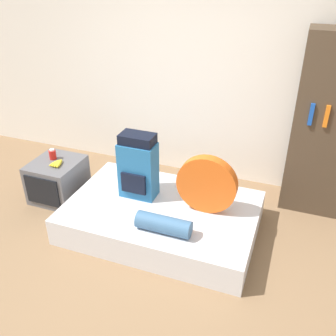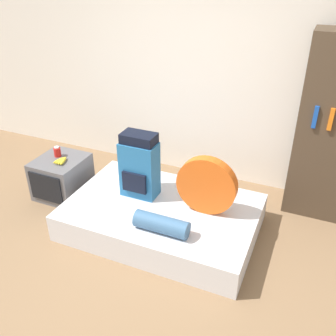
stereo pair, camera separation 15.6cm
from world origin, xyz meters
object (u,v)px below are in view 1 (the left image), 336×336
at_px(canister, 53,154).
at_px(backpack, 138,167).
at_px(sleeping_roll, 164,224).
at_px(tent_bag, 207,184).
at_px(television, 58,180).

bearing_deg(canister, backpack, -4.61).
bearing_deg(sleeping_roll, tent_bag, 60.28).
xyz_separation_m(tent_bag, television, (-1.78, 0.05, -0.35)).
bearing_deg(television, canister, 135.47).
bearing_deg(sleeping_roll, canister, 160.00).
bearing_deg(sleeping_roll, backpack, 133.70).
height_order(backpack, sleeping_roll, backpack).
relative_size(television, canister, 4.76).
distance_m(sleeping_roll, canister, 1.68).
height_order(backpack, tent_bag, backpack).
relative_size(backpack, television, 1.18).
bearing_deg(tent_bag, backpack, 178.58).
xyz_separation_m(television, canister, (-0.06, 0.06, 0.29)).
bearing_deg(backpack, sleeping_roll, -46.30).
relative_size(tent_bag, television, 1.01).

